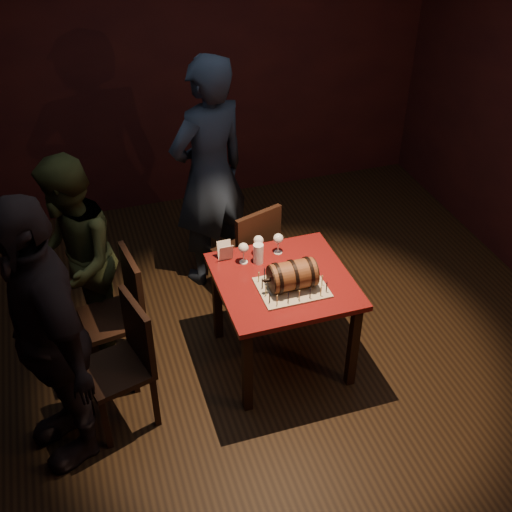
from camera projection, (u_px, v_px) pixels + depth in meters
name	position (u px, v px, depth m)	size (l,w,h in m)	color
room_shell	(257.00, 201.00, 3.92)	(5.04, 5.04, 2.80)	black
pub_table	(283.00, 291.00, 4.42)	(0.90, 0.90, 0.75)	#4E0D0E
cake_board	(292.00, 288.00, 4.27)	(0.45, 0.35, 0.01)	#AEA38C
barrel_cake	(292.00, 275.00, 4.21)	(0.36, 0.21, 0.21)	brown
birthday_candles	(292.00, 282.00, 4.24)	(0.40, 0.30, 0.09)	#EADD8B
wine_glass_left	(243.00, 249.00, 4.44)	(0.07, 0.07, 0.16)	silver
wine_glass_mid	(258.00, 241.00, 4.51)	(0.07, 0.07, 0.16)	silver
wine_glass_right	(278.00, 239.00, 4.53)	(0.07, 0.07, 0.16)	silver
pint_of_ale	(258.00, 254.00, 4.46)	(0.07, 0.07, 0.15)	silver
menu_card	(225.00, 251.00, 4.50)	(0.10, 0.05, 0.13)	white
chair_back	(251.00, 252.00, 5.00)	(0.51, 0.51, 0.93)	black
chair_left_rear	(122.00, 307.00, 4.46)	(0.45, 0.45, 0.93)	black
chair_left_front	(126.00, 357.00, 4.07)	(0.49, 0.49, 0.93)	black
person_back	(210.00, 175.00, 5.07)	(0.71, 0.47, 1.94)	#1B2536
person_left_rear	(75.00, 261.00, 4.47)	(0.76, 0.59, 1.56)	#353F1F
person_left_front	(47.00, 335.00, 3.65)	(1.08, 0.45, 1.85)	black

